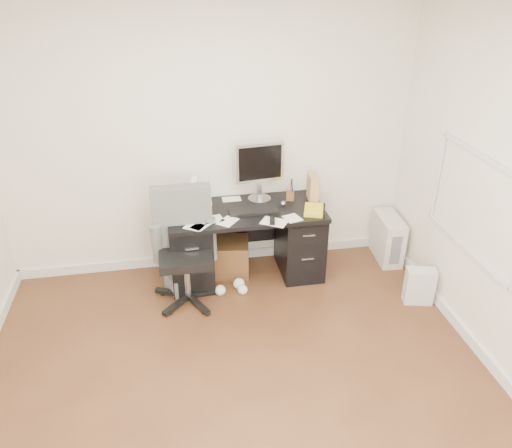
{
  "coord_description": "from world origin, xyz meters",
  "views": [
    {
      "loc": [
        -0.37,
        -2.59,
        2.89
      ],
      "look_at": [
        0.32,
        1.2,
        0.83
      ],
      "focal_mm": 35.0,
      "sensor_mm": 36.0,
      "label": 1
    }
  ],
  "objects_px": {
    "lcd_monitor": "(259,172)",
    "keyboard": "(253,211)",
    "pc_tower": "(388,238)",
    "office_chair": "(185,250)",
    "wicker_basket": "(231,257)",
    "desk": "(246,241)"
  },
  "relations": [
    {
      "from": "pc_tower",
      "to": "office_chair",
      "type": "bearing_deg",
      "value": -165.95
    },
    {
      "from": "desk",
      "to": "pc_tower",
      "type": "relative_size",
      "value": 3.05
    },
    {
      "from": "office_chair",
      "to": "pc_tower",
      "type": "xyz_separation_m",
      "value": [
        2.15,
        0.37,
        -0.3
      ]
    },
    {
      "from": "lcd_monitor",
      "to": "pc_tower",
      "type": "bearing_deg",
      "value": -11.92
    },
    {
      "from": "desk",
      "to": "office_chair",
      "type": "height_order",
      "value": "office_chair"
    },
    {
      "from": "lcd_monitor",
      "to": "wicker_basket",
      "type": "height_order",
      "value": "lcd_monitor"
    },
    {
      "from": "office_chair",
      "to": "pc_tower",
      "type": "height_order",
      "value": "office_chair"
    },
    {
      "from": "lcd_monitor",
      "to": "office_chair",
      "type": "distance_m",
      "value": 1.06
    },
    {
      "from": "lcd_monitor",
      "to": "pc_tower",
      "type": "height_order",
      "value": "lcd_monitor"
    },
    {
      "from": "desk",
      "to": "office_chair",
      "type": "bearing_deg",
      "value": -152.61
    },
    {
      "from": "keyboard",
      "to": "wicker_basket",
      "type": "xyz_separation_m",
      "value": [
        -0.21,
        0.14,
        -0.58
      ]
    },
    {
      "from": "office_chair",
      "to": "wicker_basket",
      "type": "xyz_separation_m",
      "value": [
        0.47,
        0.4,
        -0.37
      ]
    },
    {
      "from": "pc_tower",
      "to": "wicker_basket",
      "type": "relative_size",
      "value": 1.37
    },
    {
      "from": "desk",
      "to": "wicker_basket",
      "type": "relative_size",
      "value": 4.16
    },
    {
      "from": "keyboard",
      "to": "office_chair",
      "type": "distance_m",
      "value": 0.75
    },
    {
      "from": "lcd_monitor",
      "to": "keyboard",
      "type": "distance_m",
      "value": 0.4
    },
    {
      "from": "lcd_monitor",
      "to": "keyboard",
      "type": "bearing_deg",
      "value": -119.12
    },
    {
      "from": "lcd_monitor",
      "to": "pc_tower",
      "type": "relative_size",
      "value": 1.24
    },
    {
      "from": "pc_tower",
      "to": "keyboard",
      "type": "bearing_deg",
      "value": -171.26
    },
    {
      "from": "lcd_monitor",
      "to": "pc_tower",
      "type": "distance_m",
      "value": 1.6
    },
    {
      "from": "keyboard",
      "to": "wicker_basket",
      "type": "height_order",
      "value": "keyboard"
    },
    {
      "from": "pc_tower",
      "to": "wicker_basket",
      "type": "height_order",
      "value": "pc_tower"
    }
  ]
}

